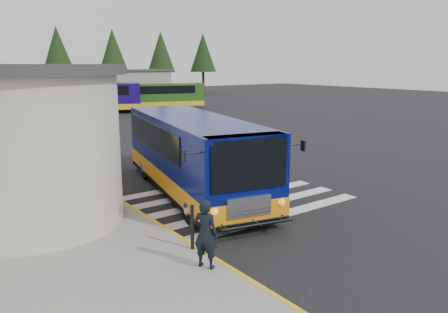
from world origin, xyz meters
TOP-DOWN VIEW (x-y plane):
  - ground at (0.00, 0.00)m, footprint 140.00×140.00m
  - curb_strip at (-4.05, 4.00)m, footprint 0.12×34.00m
  - crosswalk at (-0.50, -0.80)m, footprint 8.00×5.35m
  - depot_building at (6.00, 42.00)m, footprint 26.40×8.40m
  - tree_line at (6.29, 50.00)m, footprint 58.40×4.40m
  - transit_bus at (-1.14, 0.71)m, footprint 5.36×10.84m
  - pedestrian_a at (-4.50, -5.14)m, footprint 0.66×0.74m
  - pedestrian_b at (-7.53, -1.45)m, footprint 0.88×0.94m
  - bollard at (-4.20, -4.06)m, footprint 0.10×0.10m
  - far_bus_a at (5.38, 30.80)m, footprint 10.39×6.37m
  - far_bus_b at (13.09, 30.15)m, footprint 9.81×5.05m

SIDE VIEW (x-z plane):
  - ground at x=0.00m, z-range 0.00..0.00m
  - crosswalk at x=-0.50m, z-range 0.00..0.01m
  - curb_strip at x=-4.05m, z-range 0.00..0.16m
  - bollard at x=-4.20m, z-range 0.15..1.36m
  - pedestrian_b at x=-7.53m, z-range 0.15..1.70m
  - pedestrian_a at x=-4.50m, z-range 0.15..1.85m
  - transit_bus at x=-1.14m, z-range -0.06..2.91m
  - far_bus_b at x=13.09m, z-range 0.37..2.80m
  - far_bus_a at x=5.38m, z-range 0.39..2.99m
  - depot_building at x=6.00m, z-range 0.01..4.21m
  - tree_line at x=6.29m, z-range 1.77..11.77m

